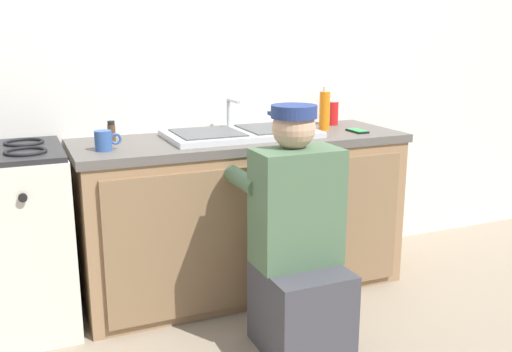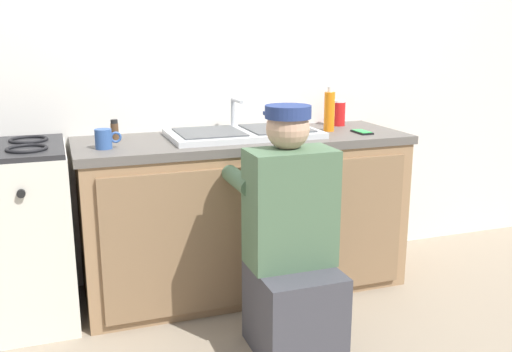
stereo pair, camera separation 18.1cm
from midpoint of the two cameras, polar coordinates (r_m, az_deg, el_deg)
name	(u,v)px [view 1 (the left image)]	position (r m, az deg, el deg)	size (l,w,h in m)	color
ground_plane	(263,308)	(3.07, -0.98, -13.05)	(12.00, 12.00, 0.00)	gray
back_wall	(218,61)	(3.35, -5.36, 11.41)	(6.00, 0.10, 2.50)	silver
counter_cabinet	(242,218)	(3.17, -3.00, -4.19)	(1.74, 0.62, 0.82)	#997551
countertop	(241,141)	(3.07, -3.17, 3.55)	(1.78, 0.62, 0.04)	#5B5651
sink_double_basin	(241,133)	(3.06, -3.19, 4.32)	(0.80, 0.44, 0.19)	silver
stove_range	(2,242)	(3.00, -25.64, -5.96)	(0.62, 0.62, 0.90)	silver
plumber_person	(298,251)	(2.55, 2.18, -7.56)	(0.42, 0.61, 1.10)	#3F3F47
cell_phone	(357,131)	(3.24, 8.52, 4.47)	(0.07, 0.14, 0.01)	black
soda_cup_red	(332,112)	(3.47, 6.09, 6.35)	(0.08, 0.08, 0.15)	red
soap_bottle_orange	(325,111)	(3.26, 5.28, 6.53)	(0.06, 0.06, 0.25)	orange
spice_bottle_pepper	(112,131)	(3.03, -15.93, 4.30)	(0.04, 0.04, 0.10)	#513823
coffee_mug	(104,141)	(2.79, -16.77, 3.40)	(0.13, 0.08, 0.09)	#335699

